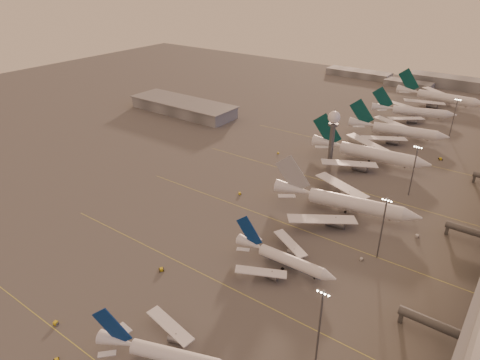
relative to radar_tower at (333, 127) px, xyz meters
The scene contains 24 objects.
ground 121.92m from the radar_tower, 92.39° to the right, with size 700.00×700.00×0.00m, color #4C4A4A.
taxiway_markings 71.83m from the radar_tower, 68.66° to the right, with size 180.00×185.25×0.02m.
hangar 127.68m from the radar_tower, behind, with size 82.00×27.00×8.50m.
radar_tower is the anchor object (origin of this frame).
mast_a 131.38m from the radar_tower, 66.17° to the right, with size 3.60×0.56×25.00m.
mast_b 82.32m from the radar_tower, 52.43° to the right, with size 3.60×0.56×25.00m.
mast_c 46.66m from the radar_tower, 12.53° to the right, with size 3.60×0.56×25.00m.
mast_d 91.11m from the radar_tower, 61.74° to the left, with size 3.60×0.56×25.00m.
distant_horizon 205.86m from the radar_tower, 90.67° to the left, with size 165.00×37.50×9.00m.
narrowbody_near 147.07m from the radar_tower, 81.83° to the right, with size 38.59×30.23×15.74m.
narrowbody_mid 95.39m from the radar_tower, 74.37° to the right, with size 40.20×32.11×15.71m.
widebody_white 53.42m from the radar_tower, 57.52° to the right, with size 63.31×50.30×22.44m.
greentail_a 27.27m from the radar_tower, 41.67° to the left, with size 64.87×52.19×23.56m.
greentail_b 64.45m from the radar_tower, 74.43° to the left, with size 59.98×48.07×21.91m.
greentail_c 106.77m from the radar_tower, 82.68° to the left, with size 54.99×43.74×20.63m.
greentail_d 152.21m from the radar_tower, 82.54° to the left, with size 66.25×53.40×24.05m.
gsv_truck_a 155.63m from the radar_tower, 95.78° to the right, with size 6.31×3.53×2.41m.
gsv_tug_near 162.64m from the radar_tower, 91.35° to the right, with size 3.00×3.78×0.94m.
gsv_tug_mid 119.33m from the radar_tower, 94.13° to the right, with size 4.46×4.08×1.09m.
gsv_truck_b 86.52m from the radar_tower, 56.50° to the right, with size 5.25×2.14×2.09m.
gsv_truck_c 61.98m from the radar_tower, 108.59° to the right, with size 5.41×5.40×2.27m.
gsv_catering_b 75.02m from the radar_tower, 36.50° to the right, with size 5.92×3.60×4.53m.
gsv_truck_d 36.11m from the radar_tower, behind, with size 3.27×4.97×1.89m.
gsv_tug_hangar 65.65m from the radar_tower, 40.95° to the left, with size 4.68×4.24×1.15m.
Camera 1 is at (89.14, -77.71, 96.50)m, focal length 32.00 mm.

